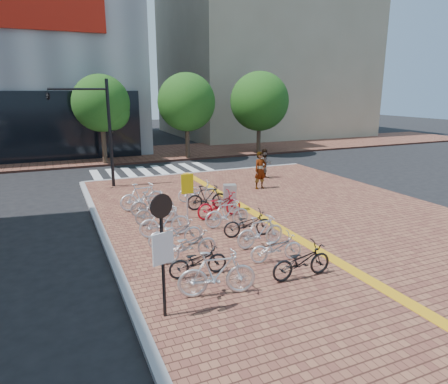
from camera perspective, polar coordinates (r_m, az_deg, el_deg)
name	(u,v)px	position (r m, az deg, el deg)	size (l,w,h in m)	color
ground	(244,251)	(13.03, 2.84, -8.39)	(120.00, 120.00, 0.00)	black
sidewalk	(448,303)	(11.32, 29.36, -13.62)	(14.00, 34.00, 0.15)	brown
tactile_strip	(418,308)	(10.56, 26.00, -14.73)	(0.40, 34.00, 0.01)	orange
kerb_north	(201,173)	(24.75, -3.31, 2.75)	(14.00, 0.25, 0.15)	gray
far_sidewalk	(126,155)	(32.58, -13.89, 5.15)	(70.00, 8.00, 0.15)	brown
building_beige	(261,55)	(48.89, 5.32, 18.92)	(20.00, 18.00, 18.00)	gray
crosswalk	(153,171)	(25.93, -10.05, 2.92)	(7.50, 4.00, 0.01)	silver
street_trees	(200,103)	(30.08, -3.41, 12.52)	(16.20, 4.60, 6.35)	#38281E
bike_0	(217,273)	(9.86, -1.01, -11.53)	(0.55, 1.93, 1.16)	silver
bike_1	(198,261)	(10.92, -3.73, -9.77)	(0.57, 1.64, 0.86)	black
bike_2	(188,245)	(11.89, -5.10, -7.54)	(0.62, 1.77, 0.93)	silver
bike_3	(175,233)	(12.87, -6.99, -5.83)	(0.62, 1.78, 0.93)	silver
bike_4	(165,222)	(13.81, -8.48, -4.20)	(0.50, 1.76, 1.06)	white
bike_5	(156,211)	(15.14, -9.67, -2.75)	(0.46, 1.63, 0.98)	#AAAAAE
bike_6	(153,204)	(16.04, -10.17, -1.68)	(0.49, 1.73, 1.04)	#A2A2A6
bike_7	(142,196)	(17.05, -11.60, -0.60)	(0.54, 1.91, 1.15)	white
bike_8	(302,261)	(10.97, 11.02, -9.65)	(0.62, 1.79, 0.94)	black
bike_9	(276,248)	(11.86, 7.47, -7.88)	(0.56, 1.61, 0.85)	silver
bike_10	(261,231)	(12.83, 5.24, -5.63)	(0.48, 1.71, 1.03)	silver
bike_11	(248,224)	(13.71, 3.46, -4.52)	(0.61, 1.74, 0.91)	black
bike_12	(227,213)	(14.58, 0.45, -3.08)	(0.49, 1.72, 1.04)	silver
bike_13	(219,205)	(15.71, -0.68, -1.82)	(0.68, 1.95, 1.03)	red
bike_14	(207,197)	(16.73, -2.40, -0.77)	(0.50, 1.76, 1.06)	black
bike_15	(198,191)	(17.98, -3.79, 0.08)	(0.62, 1.78, 0.94)	white
pedestrian_a	(260,170)	(20.33, 5.21, 3.10)	(0.69, 0.45, 1.89)	gray
pedestrian_b	(265,164)	(22.85, 5.89, 4.03)	(0.81, 0.63, 1.66)	#535C69
utility_box	(230,198)	(16.55, 0.82, -0.82)	(0.51, 0.37, 1.12)	#BBBAC0
yellow_sign	(187,188)	(15.42, -5.28, 0.59)	(0.48, 0.11, 1.78)	#B7B7BC
notice_sign	(162,241)	(8.59, -8.78, -6.98)	(0.51, 0.20, 2.83)	black
traffic_light_pole	(82,114)	(21.10, -19.59, 10.46)	(2.92, 1.13, 5.44)	black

